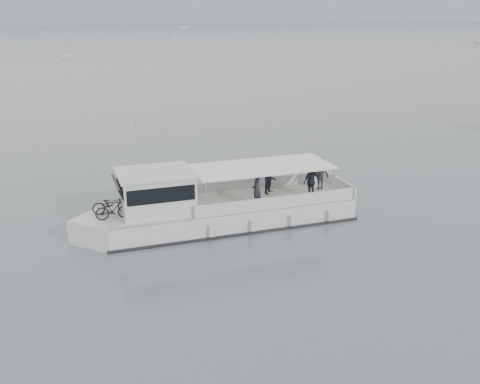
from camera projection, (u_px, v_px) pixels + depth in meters
name	position (u px, v px, depth m)	size (l,w,h in m)	color
ground	(362.00, 226.00, 26.34)	(1400.00, 1400.00, 0.00)	#555F64
headland	(44.00, 9.00, 519.21)	(1400.00, 90.00, 28.00)	#939EA8
tour_boat	(207.00, 208.00, 25.98)	(13.99, 3.84, 5.84)	white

